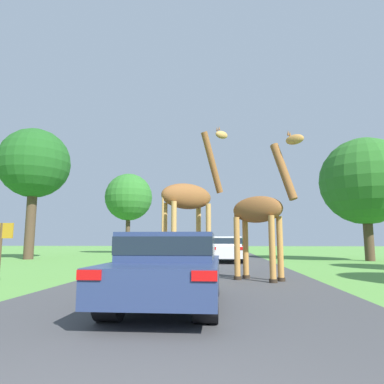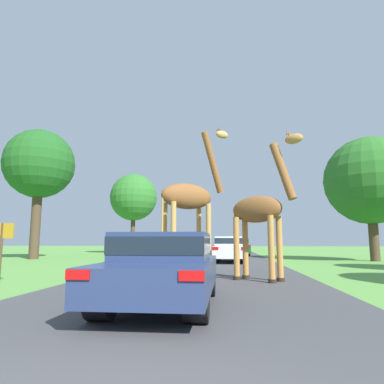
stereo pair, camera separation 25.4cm
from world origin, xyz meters
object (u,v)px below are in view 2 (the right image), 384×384
at_px(car_far_ahead, 150,252).
at_px(tree_centre_back, 134,198).
at_px(car_lead_maroon, 164,266).
at_px(sign_post, 2,241).
at_px(giraffe_near_road, 190,200).
at_px(giraffe_companion, 260,213).
at_px(tree_right_cluster, 370,181).
at_px(tree_far_right, 39,165).
at_px(car_queue_right, 230,248).
at_px(car_queue_left, 237,246).

xyz_separation_m(car_far_ahead, tree_centre_back, (-5.78, 17.48, 4.81)).
height_order(car_lead_maroon, sign_post, sign_post).
distance_m(car_far_ahead, tree_centre_back, 19.03).
xyz_separation_m(giraffe_near_road, car_lead_maroon, (0.11, -5.39, -1.88)).
height_order(giraffe_companion, tree_right_cluster, tree_right_cluster).
bearing_deg(car_lead_maroon, car_far_ahead, 104.33).
bearing_deg(sign_post, giraffe_near_road, 25.16).
height_order(giraffe_companion, car_lead_maroon, giraffe_companion).
bearing_deg(tree_far_right, tree_right_cluster, -0.35).
xyz_separation_m(car_queue_right, car_far_ahead, (-3.68, -4.40, -0.06)).
distance_m(giraffe_companion, sign_post, 7.73).
bearing_deg(car_queue_left, tree_far_right, -153.13).
relative_size(giraffe_near_road, sign_post, 3.25).
height_order(car_lead_maroon, car_far_ahead, car_lead_maroon).
relative_size(car_lead_maroon, car_queue_right, 0.91).
bearing_deg(tree_centre_back, car_queue_left, -23.70).
bearing_deg(car_queue_left, car_far_ahead, -108.54).
bearing_deg(tree_right_cluster, car_far_ahead, -154.20).
bearing_deg(car_far_ahead, car_queue_left, 71.46).
height_order(giraffe_companion, sign_post, giraffe_companion).
distance_m(car_lead_maroon, tree_far_right, 20.16).
height_order(giraffe_near_road, car_queue_left, giraffe_near_road).
bearing_deg(car_far_ahead, car_queue_right, 50.07).
height_order(tree_right_cluster, tree_far_right, tree_far_right).
bearing_deg(giraffe_companion, giraffe_near_road, -80.07).
distance_m(car_queue_right, tree_far_right, 14.26).
distance_m(tree_centre_back, tree_right_cluster, 21.48).
height_order(giraffe_companion, tree_centre_back, tree_centre_back).
height_order(car_queue_left, tree_right_cluster, tree_right_cluster).
height_order(car_lead_maroon, car_queue_left, car_queue_left).
height_order(giraffe_companion, car_queue_left, giraffe_companion).
relative_size(car_queue_right, car_queue_left, 1.01).
relative_size(giraffe_companion, tree_far_right, 0.51).
bearing_deg(car_queue_right, car_far_ahead, -129.93).
bearing_deg(giraffe_companion, tree_far_right, -93.00).
bearing_deg(giraffe_near_road, tree_far_right, -169.15).
relative_size(giraffe_companion, car_far_ahead, 1.06).
distance_m(car_lead_maroon, tree_right_cluster, 18.71).
distance_m(car_lead_maroon, car_queue_left, 22.43).
relative_size(tree_centre_back, tree_far_right, 0.89).
distance_m(car_queue_left, tree_right_cluster, 11.42).
bearing_deg(car_lead_maroon, tree_far_right, 127.18).
bearing_deg(car_queue_right, car_lead_maroon, -95.42).
distance_m(car_queue_right, car_far_ahead, 5.73).
bearing_deg(giraffe_near_road, sign_post, -103.11).
bearing_deg(car_far_ahead, giraffe_companion, -47.70).
distance_m(car_queue_right, tree_right_cluster, 9.71).
distance_m(giraffe_companion, tree_centre_back, 25.05).
bearing_deg(tree_centre_back, sign_post, -83.29).
bearing_deg(giraffe_companion, tree_right_cluster, -179.41).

